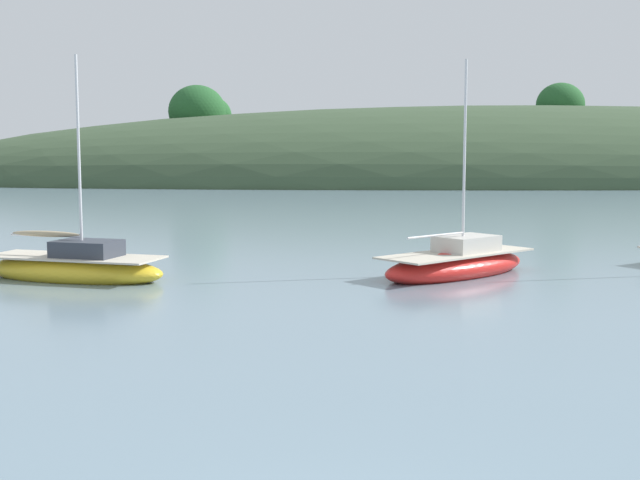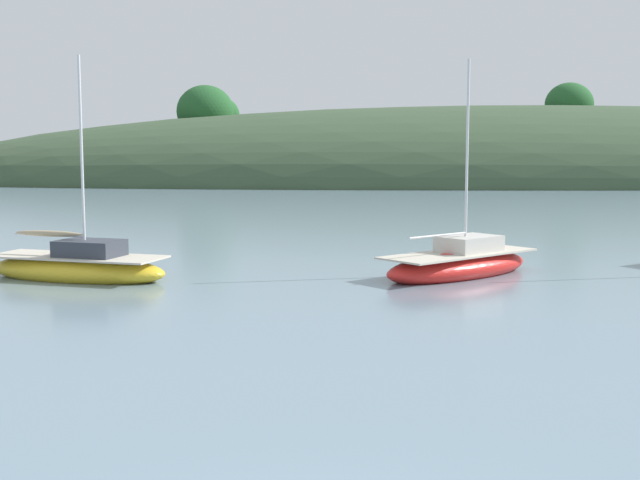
{
  "view_description": "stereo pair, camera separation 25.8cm",
  "coord_description": "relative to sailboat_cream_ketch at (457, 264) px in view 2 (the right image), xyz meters",
  "views": [
    {
      "loc": [
        -0.33,
        -7.35,
        4.28
      ],
      "look_at": [
        0.0,
        20.0,
        1.2
      ],
      "focal_mm": 46.54,
      "sensor_mm": 36.0,
      "label": 1
    },
    {
      "loc": [
        -0.07,
        -7.35,
        4.28
      ],
      "look_at": [
        0.0,
        20.0,
        1.2
      ],
      "focal_mm": 46.54,
      "sensor_mm": 36.0,
      "label": 2
    }
  ],
  "objects": [
    {
      "name": "sailboat_cream_ketch",
      "position": [
        0.0,
        0.0,
        0.0
      ],
      "size": [
        6.3,
        5.75,
        7.38
      ],
      "color": "red",
      "rests_on": "ground"
    },
    {
      "name": "far_shoreline_hill",
      "position": [
        20.26,
        71.94,
        -0.34
      ],
      "size": [
        150.0,
        36.0,
        21.17
      ],
      "color": "#384C33",
      "rests_on": "ground"
    },
    {
      "name": "sailboat_yellow_far",
      "position": [
        -12.56,
        -0.71,
        0.0
      ],
      "size": [
        6.66,
        3.9,
        7.4
      ],
      "color": "gold",
      "rests_on": "ground"
    }
  ]
}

